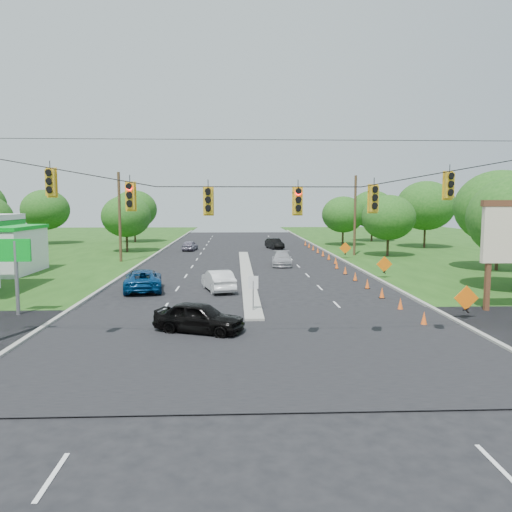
{
  "coord_description": "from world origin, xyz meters",
  "views": [
    {
      "loc": [
        -0.97,
        -20.53,
        5.99
      ],
      "look_at": [
        0.29,
        9.13,
        2.8
      ],
      "focal_mm": 35.0,
      "sensor_mm": 36.0,
      "label": 1
    }
  ],
  "objects": [
    {
      "name": "tree_4",
      "position": [
        -28.0,
        52.0,
        4.96
      ],
      "size": [
        6.72,
        6.72,
        7.84
      ],
      "color": "black",
      "rests_on": "ground"
    },
    {
      "name": "tree_8",
      "position": [
        22.0,
        22.0,
        5.58
      ],
      "size": [
        7.56,
        7.56,
        8.82
      ],
      "color": "black",
      "rests_on": "ground"
    },
    {
      "name": "cone_13",
      "position": [
        8.86,
        48.5,
        0.35
      ],
      "size": [
        0.32,
        0.32,
        0.7
      ],
      "primitive_type": "cone",
      "color": "orange",
      "rests_on": "ground"
    },
    {
      "name": "cone_5",
      "position": [
        8.26,
        20.5,
        0.35
      ],
      "size": [
        0.32,
        0.32,
        0.7
      ],
      "primitive_type": "cone",
      "color": "orange",
      "rests_on": "ground"
    },
    {
      "name": "signal_span",
      "position": [
        -0.05,
        -1.0,
        4.97
      ],
      "size": [
        25.6,
        0.32,
        9.0
      ],
      "color": "#422D1C",
      "rests_on": "ground"
    },
    {
      "name": "curb_left",
      "position": [
        -10.1,
        30.0,
        0.0
      ],
      "size": [
        0.25,
        110.0,
        0.16
      ],
      "primitive_type": "cube",
      "color": "gray",
      "rests_on": "ground"
    },
    {
      "name": "cone_3",
      "position": [
        8.26,
        13.5,
        0.35
      ],
      "size": [
        0.32,
        0.32,
        0.7
      ],
      "primitive_type": "cone",
      "color": "orange",
      "rests_on": "ground"
    },
    {
      "name": "black_sedan",
      "position": [
        -2.64,
        2.12,
        0.72
      ],
      "size": [
        4.54,
        3.08,
        1.44
      ],
      "primitive_type": "imported",
      "rotation": [
        0.0,
        0.0,
        1.21
      ],
      "color": "black",
      "rests_on": "ground"
    },
    {
      "name": "dark_car_receding",
      "position": [
        4.16,
        43.99,
        0.67
      ],
      "size": [
        2.4,
        4.28,
        1.34
      ],
      "primitive_type": "imported",
      "rotation": [
        0.0,
        0.0,
        0.26
      ],
      "color": "black",
      "rests_on": "ground"
    },
    {
      "name": "median",
      "position": [
        0.0,
        21.0,
        0.0
      ],
      "size": [
        1.0,
        34.0,
        0.18
      ],
      "primitive_type": "cube",
      "color": "gray",
      "rests_on": "ground"
    },
    {
      "name": "white_sedan",
      "position": [
        -2.13,
        13.09,
        0.72
      ],
      "size": [
        2.58,
        4.6,
        1.43
      ],
      "primitive_type": "imported",
      "rotation": [
        0.0,
        0.0,
        3.4
      ],
      "color": "silver",
      "rests_on": "ground"
    },
    {
      "name": "work_sign_0",
      "position": [
        10.8,
        4.0,
        1.09
      ],
      "size": [
        1.27,
        0.58,
        1.37
      ],
      "color": "black",
      "rests_on": "ground"
    },
    {
      "name": "cone_6",
      "position": [
        8.26,
        24.0,
        0.35
      ],
      "size": [
        0.32,
        0.32,
        0.7
      ],
      "primitive_type": "cone",
      "color": "orange",
      "rests_on": "ground"
    },
    {
      "name": "work_sign_2",
      "position": [
        10.8,
        32.0,
        1.09
      ],
      "size": [
        1.27,
        0.58,
        1.37
      ],
      "color": "black",
      "rests_on": "ground"
    },
    {
      "name": "tree_9",
      "position": [
        16.0,
        34.0,
        4.34
      ],
      "size": [
        5.88,
        5.88,
        6.86
      ],
      "color": "black",
      "rests_on": "ground"
    },
    {
      "name": "silver_car_oncoming",
      "position": [
        -6.62,
        41.87,
        0.64
      ],
      "size": [
        1.98,
        3.9,
        1.27
      ],
      "primitive_type": "imported",
      "rotation": [
        0.0,
        0.0,
        3.01
      ],
      "color": "slate",
      "rests_on": "ground"
    },
    {
      "name": "cone_9",
      "position": [
        8.86,
        34.5,
        0.35
      ],
      "size": [
        0.32,
        0.32,
        0.7
      ],
      "primitive_type": "cone",
      "color": "orange",
      "rests_on": "ground"
    },
    {
      "name": "tree_12",
      "position": [
        14.0,
        48.0,
        4.34
      ],
      "size": [
        5.88,
        5.88,
        6.86
      ],
      "color": "black",
      "rests_on": "ground"
    },
    {
      "name": "cone_2",
      "position": [
        8.26,
        10.0,
        0.35
      ],
      "size": [
        0.32,
        0.32,
        0.7
      ],
      "primitive_type": "cone",
      "color": "orange",
      "rests_on": "ground"
    },
    {
      "name": "cone_8",
      "position": [
        8.86,
        31.0,
        0.35
      ],
      "size": [
        0.32,
        0.32,
        0.7
      ],
      "primitive_type": "cone",
      "color": "orange",
      "rests_on": "ground"
    },
    {
      "name": "ground",
      "position": [
        0.0,
        0.0,
        0.0
      ],
      "size": [
        160.0,
        160.0,
        0.0
      ],
      "primitive_type": "plane",
      "color": "black",
      "rests_on": "ground"
    },
    {
      "name": "cone_10",
      "position": [
        8.86,
        38.0,
        0.35
      ],
      "size": [
        0.32,
        0.32,
        0.7
      ],
      "primitive_type": "cone",
      "color": "orange",
      "rests_on": "ground"
    },
    {
      "name": "curb_right",
      "position": [
        10.1,
        30.0,
        0.0
      ],
      "size": [
        0.25,
        110.0,
        0.16
      ],
      "primitive_type": "cube",
      "color": "gray",
      "rests_on": "ground"
    },
    {
      "name": "median_sign",
      "position": [
        0.0,
        6.0,
        1.46
      ],
      "size": [
        0.55,
        0.06,
        2.05
      ],
      "color": "gray",
      "rests_on": "ground"
    },
    {
      "name": "cone_12",
      "position": [
        8.86,
        45.0,
        0.35
      ],
      "size": [
        0.32,
        0.32,
        0.7
      ],
      "primitive_type": "cone",
      "color": "orange",
      "rests_on": "ground"
    },
    {
      "name": "cone_0",
      "position": [
        8.26,
        3.0,
        0.35
      ],
      "size": [
        0.32,
        0.32,
        0.7
      ],
      "primitive_type": "cone",
      "color": "orange",
      "rests_on": "ground"
    },
    {
      "name": "tree_10",
      "position": [
        24.0,
        44.0,
        5.58
      ],
      "size": [
        7.56,
        7.56,
        8.82
      ],
      "color": "black",
      "rests_on": "ground"
    },
    {
      "name": "silver_car_far",
      "position": [
        3.49,
        26.54,
        0.66
      ],
      "size": [
        2.19,
        4.66,
        1.31
      ],
      "primitive_type": "imported",
      "rotation": [
        0.0,
        0.0,
        -0.08
      ],
      "color": "#A09FA5",
      "rests_on": "ground"
    },
    {
      "name": "tree_11",
      "position": [
        20.0,
        55.0,
        4.96
      ],
      "size": [
        6.72,
        6.72,
        7.84
      ],
      "color": "black",
      "rests_on": "ground"
    },
    {
      "name": "utility_pole_far_right",
      "position": [
        12.5,
        35.0,
        4.5
      ],
      "size": [
        0.28,
        0.28,
        9.0
      ],
      "primitive_type": "cylinder",
      "color": "#422D1C",
      "rests_on": "ground"
    },
    {
      "name": "utility_pole_far_left",
      "position": [
        -12.5,
        30.0,
        4.5
      ],
      "size": [
        0.28,
        0.28,
        9.0
      ],
      "primitive_type": "cylinder",
      "color": "#422D1C",
      "rests_on": "ground"
    },
    {
      "name": "work_sign_1",
      "position": [
        10.8,
        18.0,
        1.09
      ],
      "size": [
        1.27,
        0.58,
        1.37
      ],
      "color": "black",
      "rests_on": "ground"
    },
    {
      "name": "blue_pickup",
      "position": [
        -7.24,
        13.4,
        0.73
      ],
      "size": [
        3.21,
        5.59,
        1.47
      ],
      "primitive_type": "imported",
      "rotation": [
        0.0,
        0.0,
        3.29
      ],
      "color": "navy",
      "rests_on": "ground"
    },
    {
      "name": "cone_7",
      "position": [
        8.86,
        27.5,
        0.35
      ],
      "size": [
        0.32,
        0.32,
        0.7
      ],
      "primitive_type": "cone",
      "color": "orange",
      "rests_on": "ground"
    },
    {
      "name": "tree_5",
      "position": [
        -14.0,
        40.0,
        4.34
      ],
      "size": [
        5.88,
        5.88,
        6.86
      ],
      "color": "black",
      "rests_on": "ground"
    },
    {
      "name": "cone_11",
      "position": [
        8.86,
        41.5,
        0.35
      ],
      "size": [
        0.32,
        0.32,
        0.7
      ],
      "primitive_type": "cone",
      "color": "orange",
      "rests_on": "ground"
    },
    {
      "name": "cone_4",
      "position": [
        8.26,
        17.0,
        0.35
      ],
      "size": [
        0.32,
        0.32,
        0.7
      ],
      "primitive_type": "cone",
      "color": "orange",
      "rests_on": "ground"
    },
    {
      "name": "cone_1",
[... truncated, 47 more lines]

